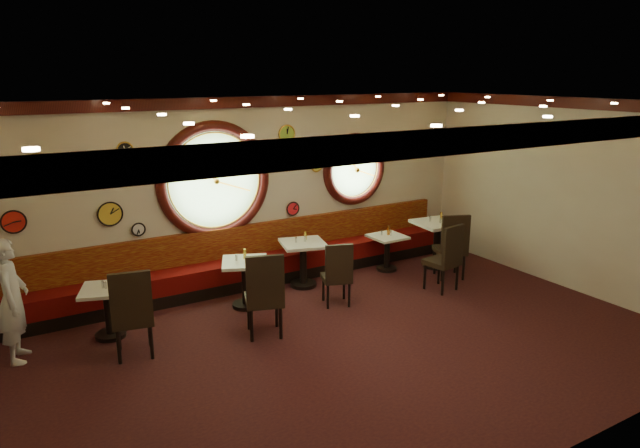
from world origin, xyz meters
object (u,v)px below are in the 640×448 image
Objects in this scene: condiment_b_pepper at (247,259)px; condiment_e_salt at (430,218)px; table_d at (387,248)px; chair_a at (132,308)px; chair_b at (265,290)px; condiment_a_pepper at (106,285)px; condiment_d_pepper at (391,233)px; condiment_a_bottle at (116,280)px; table_a at (108,306)px; condiment_d_salt at (382,233)px; chair_d at (447,254)px; chair_c at (338,270)px; condiment_c_bottle at (305,236)px; table_b at (245,278)px; table_c at (303,258)px; condiment_a_salt at (103,284)px; chair_e at (453,242)px; condiment_b_salt at (236,258)px; condiment_e_pepper at (440,220)px; condiment_e_bottle at (441,216)px; condiment_d_bottle at (388,230)px; condiment_c_salt at (296,240)px; condiment_b_bottle at (245,254)px; condiment_c_pepper at (305,239)px; table_e at (437,238)px.

condiment_e_salt reaches higher than condiment_b_pepper.
table_d is 5.00m from chair_a.
chair_b is 2.17m from condiment_a_pepper.
condiment_a_bottle reaches higher than condiment_d_pepper.
condiment_d_salt reaches higher than table_a.
table_a is at bearing 158.78° from chair_d.
condiment_c_bottle is at bearing 105.67° from chair_c.
condiment_a_bottle reaches higher than table_a.
table_b is at bearing -175.20° from table_d.
condiment_d_salt is at bearing 91.27° from chair_d.
chair_c reaches higher than condiment_d_salt.
condiment_b_pepper is (-1.21, -0.40, 0.31)m from table_c.
chair_e is at bearing -7.17° from condiment_a_salt.
chair_b is 3.43m from condiment_d_salt.
chair_e reaches higher than condiment_b_salt.
condiment_a_bottle is 5.71m from condiment_e_salt.
condiment_b_salt reaches higher than condiment_d_pepper.
condiment_e_bottle is (0.21, 0.21, 0.02)m from condiment_e_pepper.
condiment_b_salt is 1.96m from condiment_a_pepper.
chair_e reaches higher than condiment_d_pepper.
chair_c reaches higher than table_c.
chair_a is 6.84× the size of condiment_e_salt.
condiment_e_pepper reaches higher than condiment_d_pepper.
table_b is at bearing 1.13° from condiment_a_pepper.
condiment_e_salt is (5.70, 0.86, 0.24)m from chair_a.
condiment_e_salt is at bearing -18.32° from condiment_d_salt.
condiment_d_bottle is at bearing 42.62° from chair_b.
condiment_c_salt is 2.71m from condiment_e_salt.
condiment_b_bottle is (1.96, 0.92, 0.15)m from chair_a.
condiment_d_pepper is at bearing -3.40° from table_c.
table_d is at bearing 4.80° from table_b.
condiment_c_pepper is (1.47, 1.48, 0.14)m from chair_b.
condiment_c_salt is (-1.86, 0.11, 0.41)m from table_d.
table_b is 1.41× the size of chair_c.
chair_b is (1.86, -1.13, 0.24)m from table_a.
condiment_a_salt is (-3.35, 0.72, 0.19)m from chair_c.
condiment_a_pepper is 0.97× the size of condiment_e_pepper.
chair_e is at bearing 19.43° from chair_c.
condiment_a_bottle reaches higher than condiment_d_bottle.
condiment_a_salt is at bearing -179.59° from condiment_e_bottle.
chair_b is at bearing -166.49° from condiment_e_pepper.
table_a is 1.17× the size of chair_d.
condiment_e_pepper is at bearing -135.20° from condiment_e_bottle.
table_b is at bearing 98.38° from chair_b.
table_c is 1.81m from condiment_d_bottle.
condiment_b_bottle is at bearing 65.55° from table_b.
condiment_c_pepper is (-1.70, 0.09, 0.42)m from table_d.
table_b is 3.73m from chair_e.
table_e is 0.98m from condiment_d_bottle.
chair_a is at bearing -158.54° from condiment_c_salt.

